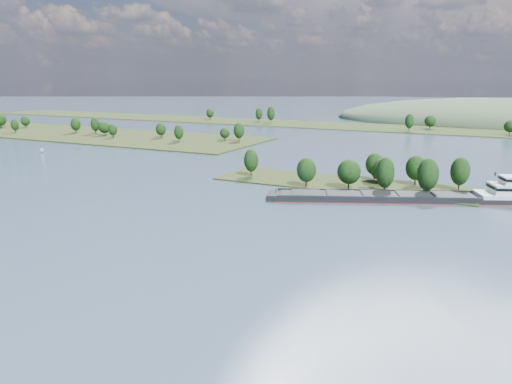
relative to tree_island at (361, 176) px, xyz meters
The scene contains 7 objects.
ground 59.61m from the tree_island, 97.44° to the right, with size 1800.00×1800.00×0.00m, color #34495A.
tree_island is the anchor object (origin of this frame).
left_bank 250.78m from the tree_island, 161.10° to the left, with size 300.00×80.00×14.36m.
back_shoreline 220.92m from the tree_island, 89.56° to the left, with size 900.00×60.00×15.92m.
hill_west 325.30m from the tree_island, 80.75° to the left, with size 320.00×160.00×44.00m, color #3B5037.
cargo_barge 26.72m from the tree_island, 29.28° to the right, with size 86.50×44.37×12.10m.
motorboat 180.10m from the tree_island, behind, with size 2.40×6.37×2.46m, color white.
Camera 1 is at (53.92, -6.46, 41.68)m, focal length 35.00 mm.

